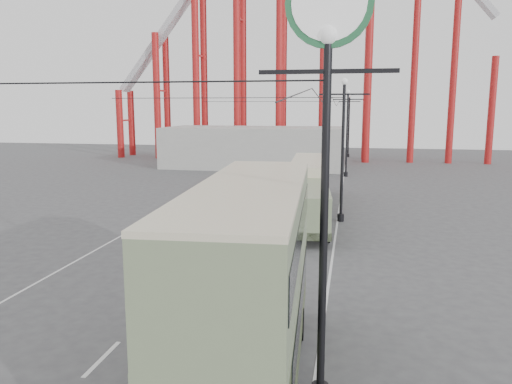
% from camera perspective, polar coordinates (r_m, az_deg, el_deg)
% --- Properties ---
extents(ground, '(160.00, 160.00, 0.00)m').
position_cam_1_polar(ground, '(17.75, -11.08, -15.49)').
color(ground, '#454547').
rests_on(ground, ground).
extents(road_markings, '(12.52, 120.00, 0.01)m').
position_cam_1_polar(road_markings, '(36.04, -0.62, -2.31)').
color(road_markings, silver).
rests_on(road_markings, ground).
extents(lamp_post_near, '(3.20, 0.44, 10.80)m').
position_cam_1_polar(lamp_post_near, '(11.86, 8.13, 11.37)').
color(lamp_post_near, black).
rests_on(lamp_post_near, ground).
extents(lamp_post_mid, '(3.20, 0.44, 9.32)m').
position_cam_1_polar(lamp_post_mid, '(32.96, 9.86, 4.64)').
color(lamp_post_mid, black).
rests_on(lamp_post_mid, ground).
extents(lamp_post_far, '(3.20, 0.44, 9.32)m').
position_cam_1_polar(lamp_post_far, '(54.91, 10.35, 6.59)').
color(lamp_post_far, black).
rests_on(lamp_post_far, ground).
extents(lamp_post_distant, '(3.20, 0.44, 9.32)m').
position_cam_1_polar(lamp_post_distant, '(76.89, 10.56, 7.42)').
color(lamp_post_distant, black).
rests_on(lamp_post_distant, ground).
extents(fairground_shed, '(22.00, 10.00, 5.00)m').
position_cam_1_polar(fairground_shed, '(63.23, -0.23, 5.15)').
color(fairground_shed, '#A09F9A').
rests_on(fairground_shed, ground).
extents(double_decker_bus, '(3.24, 10.53, 5.58)m').
position_cam_1_polar(double_decker_bus, '(13.29, -0.59, -9.51)').
color(double_decker_bus, '#2F3A1F').
rests_on(double_decker_bus, ground).
extents(single_decker_green, '(3.16, 9.98, 2.78)m').
position_cam_1_polar(single_decker_green, '(31.21, 6.15, -1.32)').
color(single_decker_green, gray).
rests_on(single_decker_green, ground).
extents(single_decker_cream, '(3.44, 11.30, 3.47)m').
position_cam_1_polar(single_decker_cream, '(39.39, 6.22, 1.54)').
color(single_decker_cream, beige).
rests_on(single_decker_cream, ground).
extents(pedestrian, '(0.72, 0.53, 1.84)m').
position_cam_1_polar(pedestrian, '(26.77, 3.48, -4.55)').
color(pedestrian, black).
rests_on(pedestrian, ground).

